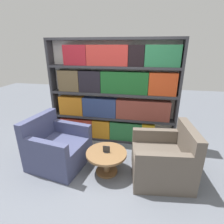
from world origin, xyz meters
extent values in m
plane|color=slate|center=(0.00, 0.00, 0.00)|extent=(14.00, 14.00, 0.00)
cube|color=silver|center=(0.00, 1.53, 1.12)|extent=(2.76, 0.05, 2.24)
cube|color=#333338|center=(-1.36, 1.41, 1.12)|extent=(0.05, 0.30, 2.24)
cube|color=#333338|center=(1.36, 1.41, 1.12)|extent=(0.05, 0.30, 2.24)
cube|color=#333338|center=(0.00, 1.41, 0.03)|extent=(2.66, 0.30, 0.05)
cube|color=#333338|center=(0.00, 1.41, 0.56)|extent=(2.66, 0.30, 0.05)
cube|color=#333338|center=(0.00, 1.41, 1.12)|extent=(2.66, 0.30, 0.05)
cube|color=#333338|center=(0.00, 1.41, 1.68)|extent=(2.66, 0.30, 0.05)
cube|color=#333338|center=(0.00, 1.41, 2.22)|extent=(2.66, 0.30, 0.05)
cube|color=#B32E20|center=(-0.96, 1.38, 0.27)|extent=(0.55, 0.20, 0.43)
cube|color=#B53826|center=(-0.57, 1.38, 0.27)|extent=(0.22, 0.20, 0.43)
cube|color=orange|center=(-0.25, 1.38, 0.27)|extent=(0.41, 0.20, 0.43)
cube|color=#2A723B|center=(0.32, 1.38, 0.27)|extent=(0.71, 0.20, 0.43)
cube|color=gold|center=(0.82, 1.38, 0.27)|extent=(0.27, 0.20, 0.43)
cube|color=#C7741D|center=(-0.95, 1.38, 0.80)|extent=(0.56, 0.20, 0.43)
cube|color=navy|center=(-0.28, 1.38, 0.80)|extent=(0.75, 0.20, 0.43)
cube|color=brown|center=(0.67, 1.38, 0.80)|extent=(1.13, 0.20, 0.43)
cube|color=brown|center=(-0.95, 1.38, 1.37)|extent=(0.47, 0.20, 0.45)
cube|color=black|center=(-0.47, 1.38, 1.37)|extent=(0.47, 0.20, 0.45)
cube|color=#1B5925|center=(0.26, 1.38, 1.37)|extent=(0.97, 0.20, 0.45)
cube|color=#C0401A|center=(1.03, 1.38, 1.37)|extent=(0.55, 0.20, 0.45)
cube|color=maroon|center=(-0.77, 1.38, 1.91)|extent=(0.49, 0.20, 0.40)
cube|color=#BB312B|center=(-0.10, 1.38, 1.91)|extent=(0.84, 0.20, 0.40)
cube|color=black|center=(0.48, 1.38, 1.91)|extent=(0.30, 0.20, 0.40)
cube|color=#287245|center=(0.97, 1.38, 1.91)|extent=(0.66, 0.20, 0.40)
cube|color=#42476B|center=(-0.79, 0.32, 0.23)|extent=(1.05, 1.02, 0.46)
cube|color=#42476B|center=(-1.17, 0.38, 0.69)|extent=(0.28, 0.89, 0.46)
cube|color=#42476B|center=(-0.78, -0.07, 0.58)|extent=(0.79, 0.25, 0.23)
cube|color=#42476B|center=(-0.66, 0.68, 0.58)|extent=(0.79, 0.25, 0.23)
cube|color=brown|center=(1.02, 0.32, 0.23)|extent=(1.02, 0.98, 0.46)
cube|color=brown|center=(1.41, 0.36, 0.69)|extent=(0.24, 0.89, 0.46)
cube|color=brown|center=(0.91, 0.68, 0.58)|extent=(0.79, 0.21, 0.23)
cube|color=brown|center=(1.00, -0.07, 0.58)|extent=(0.79, 0.21, 0.23)
cylinder|color=brown|center=(0.12, 0.25, 0.18)|extent=(0.12, 0.12, 0.36)
cylinder|color=brown|center=(0.12, 0.25, 0.01)|extent=(0.38, 0.38, 0.03)
cylinder|color=brown|center=(0.12, 0.25, 0.38)|extent=(0.69, 0.69, 0.04)
cube|color=black|center=(0.12, 0.25, 0.40)|extent=(0.07, 0.06, 0.01)
cube|color=#2D2D2D|center=(0.12, 0.25, 0.46)|extent=(0.12, 0.01, 0.12)
camera|label=1|loc=(0.68, -2.20, 2.08)|focal=28.00mm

